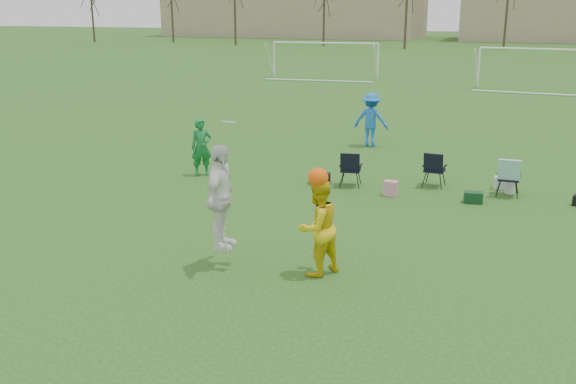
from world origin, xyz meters
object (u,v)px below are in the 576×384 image
at_px(goal_left, 325,50).
at_px(goal_mid, 544,58).
at_px(fielder_blue, 371,120).
at_px(center_contest, 269,211).
at_px(fielder_green_near, 201,147).

xyz_separation_m(goal_left, goal_mid, (14.00, -2.00, 0.00)).
bearing_deg(fielder_blue, goal_left, -68.62).
relative_size(center_contest, goal_mid, 0.38).
bearing_deg(fielder_green_near, fielder_blue, 20.43).
bearing_deg(center_contest, fielder_green_near, 127.68).
height_order(fielder_green_near, goal_left, goal_left).
xyz_separation_m(fielder_green_near, goal_mid, (9.32, 24.72, 1.09)).
height_order(center_contest, goal_mid, center_contest).
relative_size(fielder_blue, goal_mid, 0.25).
bearing_deg(goal_left, goal_mid, -13.13).
bearing_deg(fielder_blue, center_contest, 94.14).
bearing_deg(fielder_blue, goal_mid, -107.03).
distance_m(center_contest, goal_left, 33.84).
bearing_deg(goal_mid, fielder_blue, -102.77).
relative_size(fielder_blue, goal_left, 0.25).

